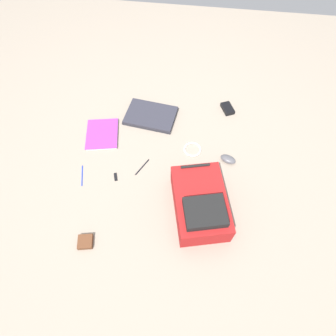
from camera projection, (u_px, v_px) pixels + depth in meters
name	position (u px, v px, depth m)	size (l,w,h in m)	color
ground_plane	(164.00, 168.00, 1.79)	(3.85, 3.85, 0.00)	gray
backpack	(200.00, 204.00, 1.56)	(0.38, 0.48, 0.21)	maroon
laptop	(151.00, 116.00, 2.00)	(0.38, 0.28, 0.03)	#24242C
book_red	(102.00, 134.00, 1.92)	(0.26, 0.30, 0.02)	silver
computer_mouse	(228.00, 159.00, 1.80)	(0.06, 0.10, 0.04)	#4C4C51
cable_coil	(192.00, 149.00, 1.86)	(0.12, 0.12, 0.01)	silver
power_brick	(227.00, 108.00, 2.04)	(0.07, 0.11, 0.03)	black
pen_black	(82.00, 175.00, 1.76)	(0.01, 0.01, 0.15)	#1933B2
pen_blue	(142.00, 167.00, 1.79)	(0.01, 0.01, 0.14)	black
earbud_pouch	(85.00, 242.00, 1.52)	(0.08, 0.08, 0.03)	#59331E
usb_stick	(116.00, 177.00, 1.75)	(0.02, 0.06, 0.01)	black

